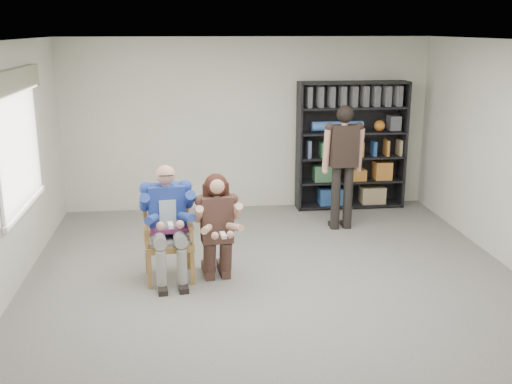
{
  "coord_description": "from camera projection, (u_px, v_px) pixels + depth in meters",
  "views": [
    {
      "loc": [
        -0.99,
        -6.2,
        2.94
      ],
      "look_at": [
        -0.2,
        0.6,
        1.05
      ],
      "focal_mm": 42.0,
      "sensor_mm": 36.0,
      "label": 1
    }
  ],
  "objects": [
    {
      "name": "standing_man",
      "position": [
        343.0,
        169.0,
        8.82
      ],
      "size": [
        0.58,
        0.34,
        1.85
      ],
      "primitive_type": null,
      "rotation": [
        0.0,
        0.0,
        0.05
      ],
      "color": "black",
      "rests_on": "floor"
    },
    {
      "name": "window_left",
      "position": [
        20.0,
        143.0,
        7.03
      ],
      "size": [
        0.16,
        2.0,
        1.75
      ],
      "primitive_type": null,
      "color": "silver",
      "rests_on": "room_shell"
    },
    {
      "name": "bookshelf",
      "position": [
        351.0,
        146.0,
        9.88
      ],
      "size": [
        1.8,
        0.38,
        2.1
      ],
      "primitive_type": null,
      "color": "black",
      "rests_on": "floor"
    },
    {
      "name": "kneeling_woman",
      "position": [
        217.0,
        229.0,
        7.04
      ],
      "size": [
        0.64,
        0.92,
        1.29
      ],
      "primitive_type": null,
      "rotation": [
        0.0,
        0.0,
        0.11
      ],
      "color": "#3C2A21",
      "rests_on": "floor"
    },
    {
      "name": "seated_man",
      "position": [
        168.0,
        223.0,
        7.07
      ],
      "size": [
        0.7,
        0.91,
        1.41
      ],
      "primitive_type": null,
      "rotation": [
        0.0,
        0.0,
        0.11
      ],
      "color": "#213A9A",
      "rests_on": "floor"
    },
    {
      "name": "armchair",
      "position": [
        168.0,
        236.0,
        7.12
      ],
      "size": [
        0.69,
        0.67,
        1.08
      ],
      "primitive_type": null,
      "rotation": [
        0.0,
        0.0,
        0.11
      ],
      "color": "#AA7136",
      "rests_on": "floor"
    },
    {
      "name": "floor",
      "position": [
        279.0,
        294.0,
        6.83
      ],
      "size": [
        6.0,
        7.0,
        0.01
      ],
      "primitive_type": "cube",
      "color": "#62605A",
      "rests_on": "ground"
    },
    {
      "name": "room_shell",
      "position": [
        281.0,
        175.0,
        6.46
      ],
      "size": [
        6.0,
        7.0,
        2.8
      ],
      "primitive_type": null,
      "color": "silver",
      "rests_on": "ground"
    }
  ]
}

